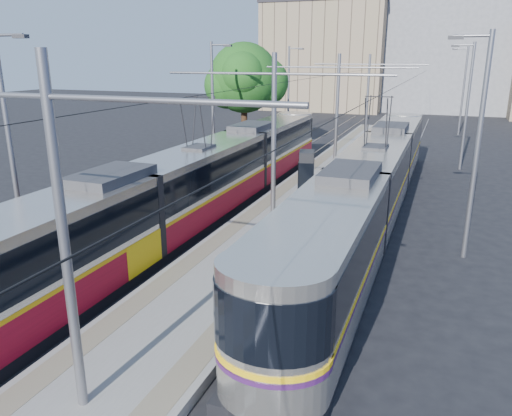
% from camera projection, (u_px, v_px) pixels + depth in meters
% --- Properties ---
extents(ground, '(160.00, 160.00, 0.00)m').
position_uv_depth(ground, '(180.00, 323.00, 13.96)').
color(ground, black).
rests_on(ground, ground).
extents(platform, '(4.00, 50.00, 0.30)m').
position_uv_depth(platform, '(323.00, 181.00, 29.11)').
color(platform, gray).
rests_on(platform, ground).
extents(tactile_strip_left, '(0.70, 50.00, 0.01)m').
position_uv_depth(tactile_strip_left, '(299.00, 177.00, 29.56)').
color(tactile_strip_left, gray).
rests_on(tactile_strip_left, platform).
extents(tactile_strip_right, '(0.70, 50.00, 0.01)m').
position_uv_depth(tactile_strip_right, '(348.00, 181.00, 28.57)').
color(tactile_strip_right, gray).
rests_on(tactile_strip_right, platform).
extents(rails, '(8.71, 70.00, 0.03)m').
position_uv_depth(rails, '(323.00, 183.00, 29.15)').
color(rails, gray).
rests_on(rails, ground).
extents(tram_left, '(2.43, 31.40, 5.50)m').
position_uv_depth(tram_left, '(200.00, 183.00, 22.25)').
color(tram_left, black).
rests_on(tram_left, ground).
extents(tram_right, '(2.43, 29.40, 5.50)m').
position_uv_depth(tram_right, '(373.00, 180.00, 22.26)').
color(tram_right, black).
rests_on(tram_right, ground).
extents(catenary, '(9.20, 70.00, 7.00)m').
position_uv_depth(catenary, '(313.00, 110.00, 25.29)').
color(catenary, slate).
rests_on(catenary, platform).
extents(street_lamps, '(15.18, 38.22, 8.00)m').
position_uv_depth(street_lamps, '(341.00, 105.00, 31.50)').
color(street_lamps, slate).
rests_on(street_lamps, ground).
extents(shelter, '(0.98, 1.32, 2.62)m').
position_uv_depth(shelter, '(306.00, 177.00, 23.52)').
color(shelter, black).
rests_on(shelter, platform).
extents(tree, '(5.62, 5.20, 8.16)m').
position_uv_depth(tree, '(249.00, 79.00, 36.71)').
color(tree, '#382314').
rests_on(tree, ground).
extents(building_left, '(16.32, 12.24, 14.24)m').
position_uv_depth(building_left, '(328.00, 56.00, 68.89)').
color(building_left, gray).
rests_on(building_left, ground).
extents(building_centre, '(18.36, 14.28, 17.58)m').
position_uv_depth(building_centre, '(453.00, 43.00, 66.52)').
color(building_centre, gray).
rests_on(building_centre, ground).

